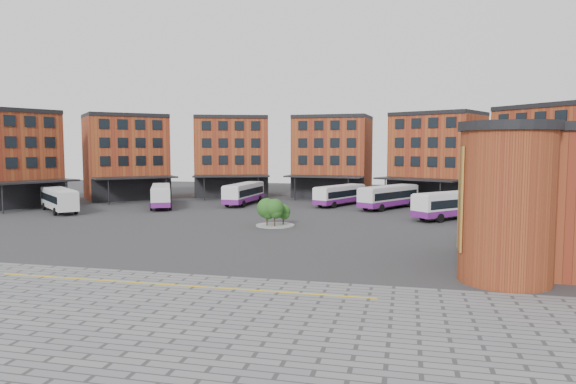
% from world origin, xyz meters
% --- Properties ---
extents(ground, '(160.00, 160.00, 0.00)m').
position_xyz_m(ground, '(0.00, 0.00, 0.00)').
color(ground, '#28282B').
rests_on(ground, ground).
extents(paving_zone, '(50.00, 22.00, 0.02)m').
position_xyz_m(paving_zone, '(2.00, -22.00, 0.01)').
color(paving_zone, slate).
rests_on(paving_zone, ground).
extents(yellow_line, '(26.00, 0.15, 0.02)m').
position_xyz_m(yellow_line, '(2.00, -14.00, 0.03)').
color(yellow_line, gold).
rests_on(yellow_line, paving_zone).
extents(main_building, '(94.14, 42.48, 14.60)m').
position_xyz_m(main_building, '(-4.77, 38.25, 7.23)').
color(main_building, brown).
rests_on(main_building, ground).
extents(tree_island, '(4.40, 4.40, 3.22)m').
position_xyz_m(tree_island, '(1.89, 11.47, 1.80)').
color(tree_island, gray).
rests_on(tree_island, ground).
extents(bus_a, '(10.34, 9.50, 3.24)m').
position_xyz_m(bus_a, '(-30.26, 17.37, 1.92)').
color(bus_a, silver).
rests_on(bus_a, ground).
extents(bus_b, '(7.58, 11.63, 3.28)m').
position_xyz_m(bus_b, '(-19.07, 25.54, 1.78)').
color(bus_b, silver).
rests_on(bus_b, ground).
extents(bus_c, '(3.36, 11.83, 3.30)m').
position_xyz_m(bus_c, '(-8.22, 32.00, 1.79)').
color(bus_c, silver).
rests_on(bus_c, ground).
extents(bus_d, '(7.00, 10.98, 3.09)m').
position_xyz_m(bus_d, '(6.56, 34.01, 1.67)').
color(bus_d, silver).
rests_on(bus_d, ground).
extents(bus_e, '(8.51, 11.52, 3.34)m').
position_xyz_m(bus_e, '(14.01, 31.52, 1.81)').
color(bus_e, silver).
rests_on(bus_e, ground).
extents(bus_f, '(10.28, 10.59, 3.38)m').
position_xyz_m(bus_f, '(22.15, 22.46, 1.83)').
color(bus_f, white).
rests_on(bus_f, ground).
extents(blue_car, '(3.97, 2.39, 1.24)m').
position_xyz_m(blue_car, '(23.74, -5.17, 0.62)').
color(blue_car, '#0D2AAC').
rests_on(blue_car, ground).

